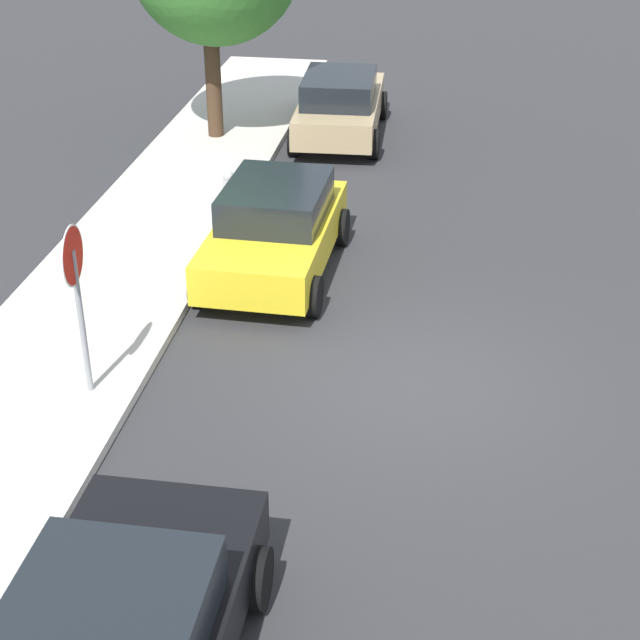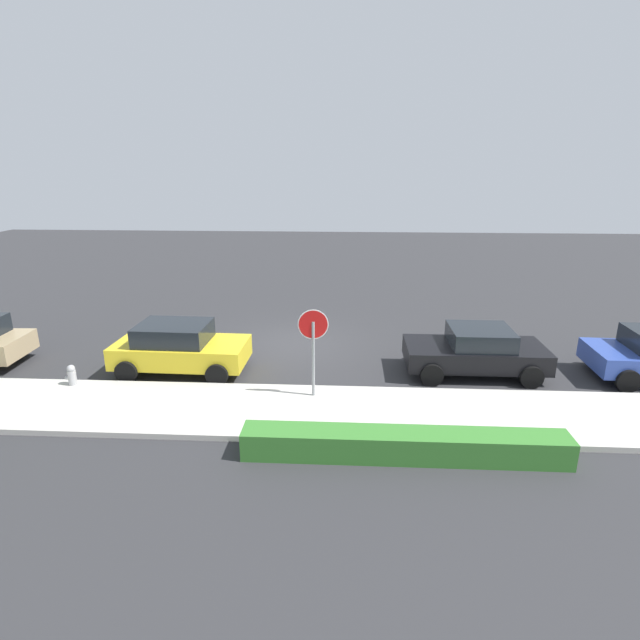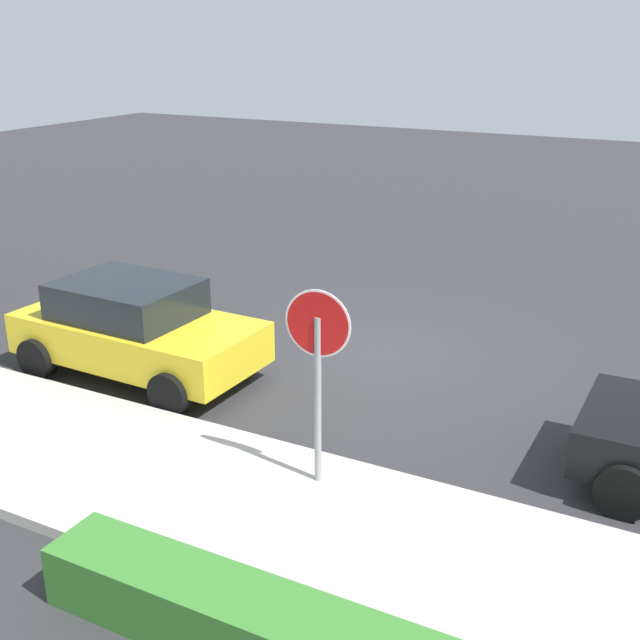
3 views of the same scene
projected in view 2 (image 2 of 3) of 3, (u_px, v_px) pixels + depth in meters
The scene contains 7 objects.
ground_plane at pixel (291, 343), 17.24m from camera, with size 60.00×60.00×0.00m, color #2D2D30.
sidewalk_curb at pixel (268, 410), 12.39m from camera, with size 32.00×2.78×0.14m, color beige.
stop_sign at pixel (313, 339), 12.60m from camera, with size 0.78×0.08×2.47m.
parked_car_yellow at pixel (180, 347), 14.69m from camera, with size 3.88×2.08×1.49m.
parked_car_black at pixel (476, 351), 14.56m from camera, with size 4.00×2.06×1.41m.
fire_hydrant at pixel (72, 377), 13.62m from camera, with size 0.30×0.22×0.72m.
front_yard_hedge at pixel (404, 445), 10.43m from camera, with size 6.82×0.71×0.60m.
Camera 2 is at (-1.90, 16.13, 5.92)m, focal length 28.00 mm.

